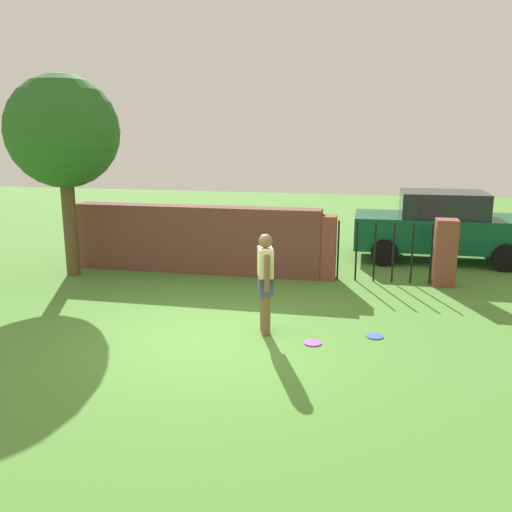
% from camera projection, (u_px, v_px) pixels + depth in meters
% --- Properties ---
extents(ground_plane, '(40.00, 40.00, 0.00)m').
position_uv_depth(ground_plane, '(213.00, 337.00, 8.57)').
color(ground_plane, '#4C8433').
extents(brick_wall, '(5.66, 0.50, 1.52)m').
position_uv_depth(brick_wall, '(197.00, 239.00, 12.38)').
color(brick_wall, brown).
rests_on(brick_wall, ground).
extents(tree, '(2.40, 2.40, 4.36)m').
position_uv_depth(tree, '(63.00, 133.00, 11.57)').
color(tree, brown).
rests_on(tree, ground).
extents(person, '(0.32, 0.52, 1.62)m').
position_uv_depth(person, '(265.00, 279.00, 8.57)').
color(person, brown).
rests_on(person, ground).
extents(fence_gate, '(2.91, 0.44, 1.40)m').
position_uv_depth(fence_gate, '(384.00, 250.00, 11.56)').
color(fence_gate, brown).
rests_on(fence_gate, ground).
extents(car, '(4.21, 1.95, 1.72)m').
position_uv_depth(car, '(441.00, 226.00, 13.44)').
color(car, '#0C4C2D').
rests_on(car, ground).
extents(frisbee_purple, '(0.27, 0.27, 0.02)m').
position_uv_depth(frisbee_purple, '(313.00, 343.00, 8.33)').
color(frisbee_purple, purple).
rests_on(frisbee_purple, ground).
extents(frisbee_blue, '(0.27, 0.27, 0.02)m').
position_uv_depth(frisbee_blue, '(374.00, 336.00, 8.60)').
color(frisbee_blue, blue).
rests_on(frisbee_blue, ground).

